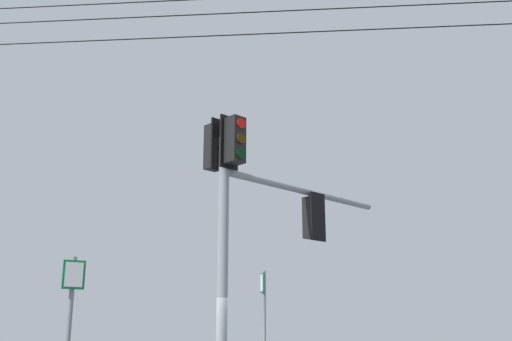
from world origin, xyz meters
TOP-DOWN VIEW (x-y plane):
  - signal_mast_assembly at (-0.35, -1.15)m, footprint 2.26×4.69m
  - route_sign_secondary at (1.02, -1.98)m, footprint 0.31×0.12m
  - overhead_wire_span at (-0.16, 0.43)m, footprint 10.33×19.16m

SIDE VIEW (x-z plane):
  - route_sign_secondary at x=1.02m, z-range 0.31..3.50m
  - signal_mast_assembly at x=-0.35m, z-range 1.24..7.15m
  - overhead_wire_span at x=-0.16m, z-range 7.65..9.06m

